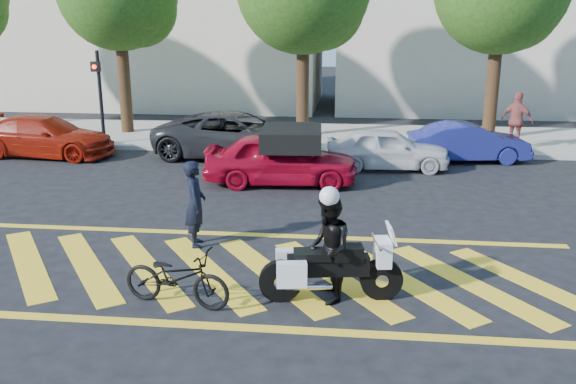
# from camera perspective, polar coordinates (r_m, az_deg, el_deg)

# --- Properties ---
(ground) EXTENTS (90.00, 90.00, 0.00)m
(ground) POSITION_cam_1_polar(r_m,az_deg,el_deg) (10.63, -4.21, -7.56)
(ground) COLOR black
(ground) RESTS_ON ground
(sidewalk) EXTENTS (60.00, 5.00, 0.15)m
(sidewalk) POSITION_cam_1_polar(r_m,az_deg,el_deg) (22.05, 1.34, 5.17)
(sidewalk) COLOR #9E998E
(sidewalk) RESTS_ON ground
(crosswalk) EXTENTS (12.33, 4.00, 0.01)m
(crosswalk) POSITION_cam_1_polar(r_m,az_deg,el_deg) (10.64, -4.42, -7.53)
(crosswalk) COLOR yellow
(crosswalk) RESTS_ON ground
(building_left) EXTENTS (16.00, 8.00, 10.00)m
(building_left) POSITION_cam_1_polar(r_m,az_deg,el_deg) (32.11, -12.17, 17.10)
(building_left) COLOR beige
(building_left) RESTS_ON ground
(signal_pole) EXTENTS (0.28, 0.43, 3.20)m
(signal_pole) POSITION_cam_1_polar(r_m,az_deg,el_deg) (21.15, -17.24, 9.06)
(signal_pole) COLOR black
(signal_pole) RESTS_ON ground
(officer_bike) EXTENTS (0.53, 0.69, 1.67)m
(officer_bike) POSITION_cam_1_polar(r_m,az_deg,el_deg) (11.69, -8.68, -1.10)
(officer_bike) COLOR black
(officer_bike) RESTS_ON ground
(bicycle) EXTENTS (1.82, 0.93, 0.91)m
(bicycle) POSITION_cam_1_polar(r_m,az_deg,el_deg) (9.47, -10.38, -7.85)
(bicycle) COLOR black
(bicycle) RESTS_ON ground
(police_motorcycle) EXTENTS (2.23, 0.82, 0.99)m
(police_motorcycle) POSITION_cam_1_polar(r_m,az_deg,el_deg) (9.46, 3.86, -7.11)
(police_motorcycle) COLOR black
(police_motorcycle) RESTS_ON ground
(officer_moto) EXTENTS (0.76, 0.91, 1.69)m
(officer_moto) POSITION_cam_1_polar(r_m,az_deg,el_deg) (9.35, 3.80, -5.34)
(officer_moto) COLOR black
(officer_moto) RESTS_ON ground
(red_convertible) EXTENTS (4.07, 1.83, 1.36)m
(red_convertible) POSITION_cam_1_polar(r_m,az_deg,el_deg) (15.93, -0.65, 3.13)
(red_convertible) COLOR maroon
(red_convertible) RESTS_ON ground
(parked_left) EXTENTS (4.48, 2.08, 1.27)m
(parked_left) POSITION_cam_1_polar(r_m,az_deg,el_deg) (20.66, -21.76, 4.86)
(parked_left) COLOR #951709
(parked_left) RESTS_ON ground
(parked_mid_left) EXTENTS (5.36, 2.94, 1.42)m
(parked_mid_left) POSITION_cam_1_polar(r_m,az_deg,el_deg) (19.01, -4.78, 5.31)
(parked_mid_left) COLOR black
(parked_mid_left) RESTS_ON ground
(parked_mid_right) EXTENTS (3.59, 1.56, 1.21)m
(parked_mid_right) POSITION_cam_1_polar(r_m,az_deg,el_deg) (17.78, 9.25, 4.04)
(parked_mid_right) COLOR silver
(parked_mid_right) RESTS_ON ground
(parked_right) EXTENTS (3.71, 1.71, 1.18)m
(parked_right) POSITION_cam_1_polar(r_m,az_deg,el_deg) (19.27, 16.52, 4.47)
(parked_right) COLOR navy
(parked_right) RESTS_ON ground
(pedestrian_right) EXTENTS (1.11, 1.01, 1.82)m
(pedestrian_right) POSITION_cam_1_polar(r_m,az_deg,el_deg) (20.84, 20.63, 6.26)
(pedestrian_right) COLOR #A04E48
(pedestrian_right) RESTS_ON sidewalk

